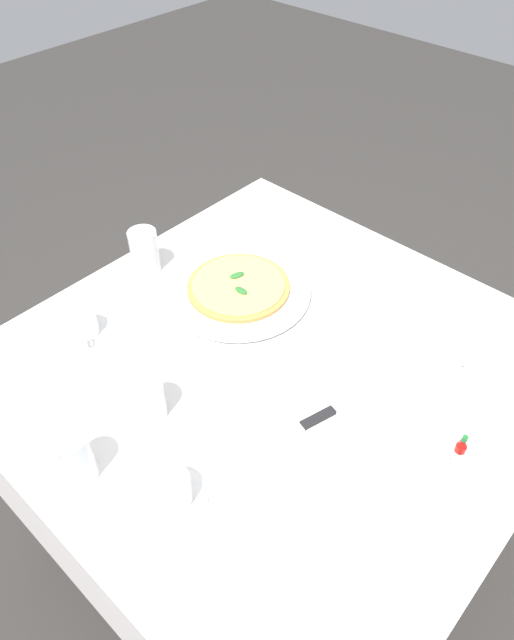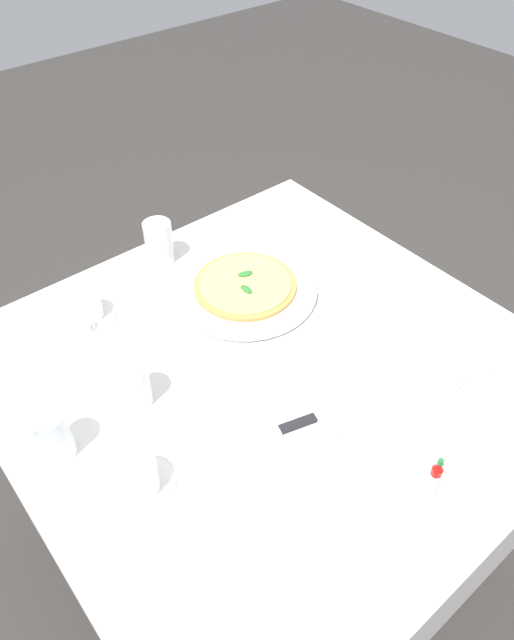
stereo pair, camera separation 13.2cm
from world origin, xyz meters
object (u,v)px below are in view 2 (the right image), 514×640
object	(u,v)px
coffee_cup_near_left	(137,479)
salt_shaker	(429,491)
coffee_cup_back_corner	(86,309)
hot_sauce_bottle	(435,475)
pizza	(245,285)
coffee_cup_left_edge	(472,368)
water_glass_near_right	(134,387)
water_glass_center_back	(159,244)
pepper_shaker	(440,465)
napkin_folded	(275,436)
dinner_knife	(274,433)
water_glass_far_left	(54,437)
pizza_plate	(245,289)

from	to	relation	value
coffee_cup_near_left	salt_shaker	bearing A→B (deg)	138.24
coffee_cup_back_corner	hot_sauce_bottle	bearing A→B (deg)	108.98
pizza	salt_shaker	distance (m)	0.64
coffee_cup_left_edge	water_glass_near_right	distance (m)	0.69
water_glass_center_back	pizza	bearing A→B (deg)	110.51
coffee_cup_back_corner	hot_sauce_bottle	distance (m)	0.83
hot_sauce_bottle	pepper_shaker	world-z (taller)	hot_sauce_bottle
pizza	water_glass_center_back	distance (m)	0.26
napkin_folded	dinner_knife	xyz separation A→B (m)	(0.00, -0.00, 0.01)
dinner_knife	water_glass_far_left	bearing A→B (deg)	-19.61
pizza_plate	pizza	bearing A→B (deg)	-135.58
coffee_cup_left_edge	salt_shaker	distance (m)	0.32
water_glass_near_right	pizza_plate	bearing A→B (deg)	-162.29
water_glass_center_back	dinner_knife	xyz separation A→B (m)	(0.14, 0.61, -0.03)
coffee_cup_back_corner	hot_sauce_bottle	size ratio (longest dim) A/B	1.57
pizza	water_glass_near_right	distance (m)	0.40
coffee_cup_near_left	pepper_shaker	bearing A→B (deg)	143.79
pizza_plate	salt_shaker	world-z (taller)	salt_shaker
dinner_knife	coffee_cup_back_corner	bearing A→B (deg)	-61.76
pizza	pizza_plate	bearing A→B (deg)	44.42
pizza_plate	water_glass_center_back	world-z (taller)	water_glass_center_back
pizza	water_glass_near_right	xyz separation A→B (m)	(0.38, 0.12, 0.02)
water_glass_near_right	salt_shaker	size ratio (longest dim) A/B	1.80
hot_sauce_bottle	pepper_shaker	bearing A→B (deg)	-160.35
pizza_plate	water_glass_center_back	size ratio (longest dim) A/B	3.07
coffee_cup_near_left	hot_sauce_bottle	bearing A→B (deg)	141.10
napkin_folded	salt_shaker	world-z (taller)	salt_shaker
coffee_cup_near_left	pizza	bearing A→B (deg)	-148.38
hot_sauce_bottle	pepper_shaker	distance (m)	0.03
pizza_plate	coffee_cup_near_left	size ratio (longest dim) A/B	2.68
dinner_knife	salt_shaker	xyz separation A→B (m)	(-0.13, 0.26, 0.00)
pizza	coffee_cup_near_left	xyz separation A→B (m)	(0.48, 0.29, 0.01)
pizza_plate	napkin_folded	bearing A→B (deg)	58.94
coffee_cup_left_edge	pepper_shaker	xyz separation A→B (m)	(0.24, 0.10, -0.00)
coffee_cup_near_left	hot_sauce_bottle	xyz separation A→B (m)	(-0.41, 0.33, 0.00)
coffee_cup_left_edge	pizza	bearing A→B (deg)	-68.80
pizza_plate	coffee_cup_back_corner	world-z (taller)	coffee_cup_back_corner
water_glass_near_right	salt_shaker	bearing A→B (deg)	118.66
water_glass_near_right	pepper_shaker	world-z (taller)	water_glass_near_right
pizza_plate	napkin_folded	xyz separation A→B (m)	(0.22, 0.37, -0.00)
pizza	hot_sauce_bottle	size ratio (longest dim) A/B	2.99
coffee_cup_back_corner	pepper_shaker	bearing A→B (deg)	111.03
water_glass_near_right	water_glass_far_left	size ratio (longest dim) A/B	0.91
water_glass_far_left	dinner_knife	world-z (taller)	water_glass_far_left
water_glass_center_back	coffee_cup_near_left	bearing A→B (deg)	53.88
coffee_cup_back_corner	napkin_folded	size ratio (longest dim) A/B	0.54
pizza	coffee_cup_near_left	world-z (taller)	coffee_cup_near_left
pizza	coffee_cup_near_left	distance (m)	0.56
coffee_cup_near_left	water_glass_near_right	distance (m)	0.20
pizza	coffee_cup_back_corner	xyz separation A→B (m)	(0.34, -0.16, 0.00)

